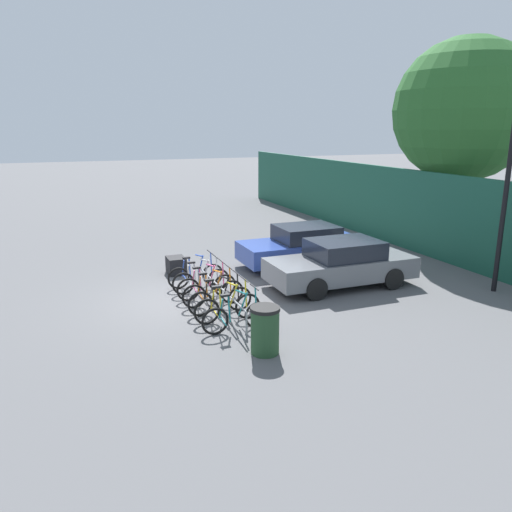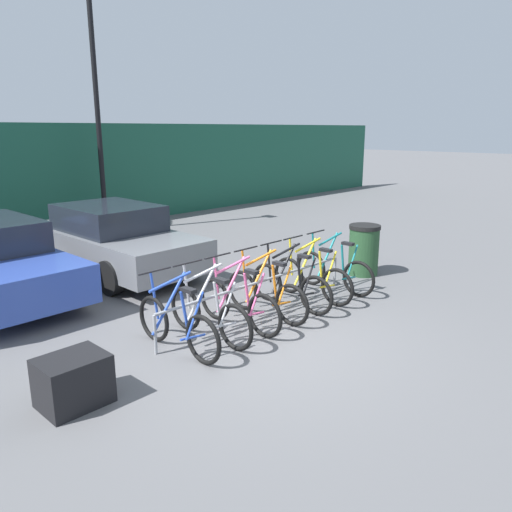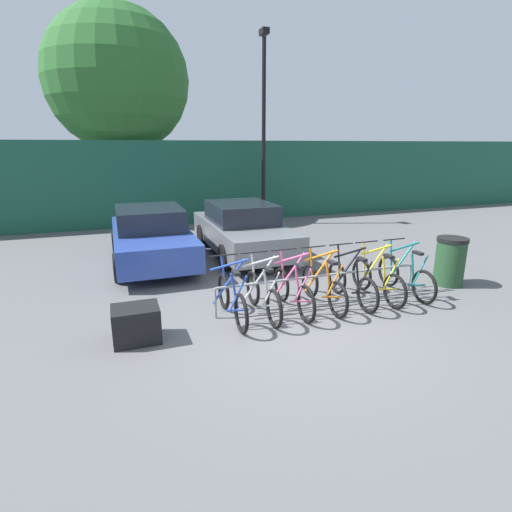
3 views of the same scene
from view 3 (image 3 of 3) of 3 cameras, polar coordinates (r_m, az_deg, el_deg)
name	(u,v)px [view 3 (image 3 of 3)]	position (r m, az deg, el deg)	size (l,w,h in m)	color
ground_plane	(298,323)	(6.86, 5.96, -9.57)	(120.00, 120.00, 0.00)	#59595B
hoarding_wall	(189,183)	(15.39, -9.54, 10.26)	(36.00, 0.16, 3.07)	#19513D
bike_rack	(322,279)	(7.59, 9.38, -3.19)	(4.16, 0.04, 0.57)	gray
bicycle_blue	(232,299)	(6.84, -3.50, -6.17)	(0.68, 1.71, 1.05)	black
bicycle_silver	(263,295)	(7.00, 0.97, -5.60)	(0.68, 1.71, 1.05)	black
bicycle_pink	(293,291)	(7.22, 5.31, -5.01)	(0.68, 1.71, 1.05)	black
bicycle_orange	(323,287)	(7.48, 9.55, -4.41)	(0.68, 1.71, 1.05)	black
bicycle_black	(351,283)	(7.78, 13.48, -3.83)	(0.68, 1.71, 1.05)	black
bicycle_yellow	(377,280)	(8.11, 16.95, -3.30)	(0.68, 1.71, 1.05)	black
bicycle_teal	(405,276)	(8.51, 20.55, -2.74)	(0.68, 1.71, 1.05)	black
car_blue	(151,236)	(10.44, -14.76, 2.81)	(1.91, 4.34, 1.40)	#2D479E
car_grey	(242,229)	(10.91, -1.97, 3.87)	(1.91, 4.41, 1.40)	slate
lamp_post	(264,122)	(15.08, 1.11, 18.64)	(0.24, 0.44, 6.71)	black
trash_bin	(450,261)	(9.45, 25.98, -0.66)	(0.63, 0.63, 1.03)	#234728
cargo_crate	(136,324)	(6.43, -16.73, -9.28)	(0.70, 0.56, 0.55)	black
tree_behind_hoarding	(118,81)	(17.04, -19.17, 22.52)	(5.27, 5.27, 7.87)	brown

